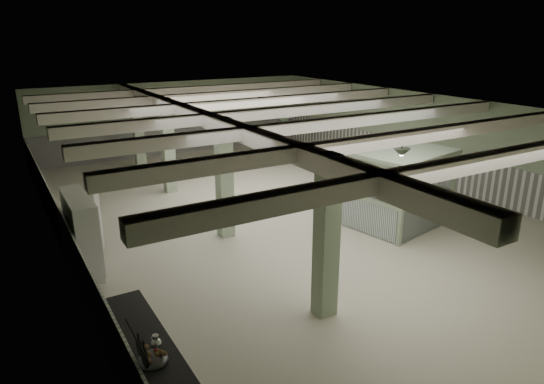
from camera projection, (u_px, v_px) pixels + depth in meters
floor at (279, 211)px, 16.80m from camera, size 20.00×20.00×0.00m
ceiling at (279, 107)px, 15.68m from camera, size 14.00×20.00×0.02m
wall_back at (176, 118)px, 24.42m from camera, size 14.00×0.02×3.60m
wall_left at (54, 194)px, 12.86m from camera, size 0.02×20.00×3.60m
wall_right at (427, 139)px, 19.62m from camera, size 0.02×20.00×3.60m
wainscot_left at (61, 230)px, 13.20m from camera, size 0.05×19.90×1.50m
wainscot_right at (424, 164)px, 19.94m from camera, size 0.05×19.90×1.50m
wainscot_back at (178, 138)px, 24.73m from camera, size 13.90×0.05×1.50m
girder at (208, 120)px, 14.54m from camera, size 0.45×19.90×0.40m
beam_a at (476, 163)px, 9.60m from camera, size 13.90×0.35×0.32m
beam_b at (388, 140)px, 11.64m from camera, size 13.90×0.35×0.32m
beam_c at (325, 124)px, 13.69m from camera, size 13.90×0.35×0.32m
beam_d at (279, 112)px, 15.73m from camera, size 13.90×0.35×0.32m
beam_e at (244, 103)px, 17.78m from camera, size 13.90×0.35×0.32m
beam_f at (216, 96)px, 19.82m from camera, size 13.90×0.35×0.32m
beam_g at (193, 90)px, 21.87m from camera, size 13.90×0.35×0.32m
column_a at (326, 238)px, 10.12m from camera, size 0.42×0.42×3.60m
column_b at (224, 179)px, 14.21m from camera, size 0.42×0.42×3.60m
column_c at (168, 146)px, 18.30m from camera, size 0.42×0.42×3.60m
column_d at (138, 129)px, 21.58m from camera, size 0.42×0.42×3.60m
hook_rail at (137, 340)px, 6.66m from camera, size 0.02×1.20×0.02m
pendant_front at (402, 153)px, 12.00m from camera, size 0.44×0.44×0.22m
pendant_mid at (284, 120)px, 16.50m from camera, size 0.44×0.44×0.22m
pendant_back at (222, 103)px, 20.59m from camera, size 0.44×0.44×0.22m
pitcher_near at (156, 342)px, 7.96m from camera, size 0.24×0.26×0.27m
veg_colander at (153, 356)px, 7.64m from camera, size 0.66×0.66×0.23m
skillet_near at (145, 358)px, 6.64m from camera, size 0.04×0.29×0.29m
skillet_far at (139, 347)px, 6.86m from camera, size 0.03×0.25×0.25m
walkin_cooler at (83, 237)px, 12.18m from camera, size 0.84×2.13×1.95m
guard_booth at (397, 173)px, 15.23m from camera, size 3.46×3.09×2.44m
filing_cabinet at (424, 188)px, 16.92m from camera, size 0.68×0.78×1.42m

